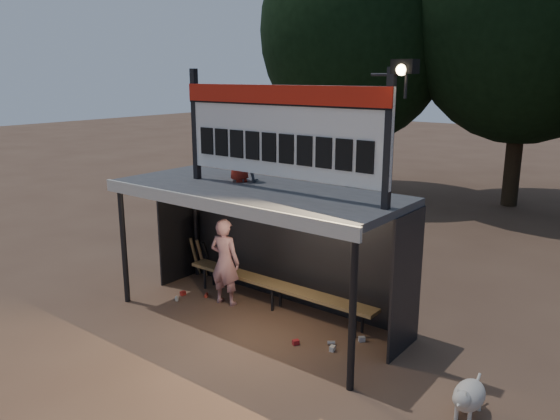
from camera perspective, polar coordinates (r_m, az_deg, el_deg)
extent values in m
plane|color=brown|center=(9.66, -2.44, -11.28)|extent=(80.00, 80.00, 0.00)
imported|color=silver|center=(10.01, -5.77, -5.41)|extent=(0.65, 0.48, 1.62)
imported|color=slate|center=(9.42, -3.68, 5.78)|extent=(0.57, 0.54, 0.92)
imported|color=#A9261A|center=(9.44, -4.29, 5.96)|extent=(0.56, 0.56, 0.98)
cube|color=#3D3D40|center=(8.94, -2.59, 1.94)|extent=(5.00, 2.00, 0.12)
cube|color=silver|center=(8.21, -7.19, 0.48)|extent=(5.10, 0.06, 0.20)
cylinder|color=black|center=(10.36, -16.01, -3.54)|extent=(0.10, 0.10, 2.20)
cylinder|color=black|center=(7.28, 7.59, -10.70)|extent=(0.10, 0.10, 2.20)
cylinder|color=black|center=(11.46, -8.79, -1.48)|extent=(0.10, 0.10, 2.20)
cylinder|color=black|center=(8.77, 13.58, -6.59)|extent=(0.10, 0.10, 2.20)
cube|color=black|center=(9.99, 1.20, -3.63)|extent=(5.00, 0.04, 2.20)
cube|color=black|center=(11.27, -10.61, -1.82)|extent=(0.04, 1.00, 2.20)
cube|color=black|center=(8.39, 13.07, -7.52)|extent=(0.04, 1.00, 2.20)
cylinder|color=black|center=(9.73, 1.23, 2.28)|extent=(5.00, 0.06, 0.06)
cube|color=black|center=(9.71, -8.82, 8.78)|extent=(0.10, 0.10, 1.90)
cube|color=black|center=(7.48, 11.30, 7.17)|extent=(0.10, 0.10, 1.90)
cube|color=white|center=(8.47, -0.05, 8.21)|extent=(3.80, 0.08, 1.40)
cube|color=#B81B0D|center=(8.39, -0.27, 11.99)|extent=(3.80, 0.04, 0.28)
cube|color=black|center=(8.39, -0.29, 10.96)|extent=(3.80, 0.02, 0.03)
cube|color=black|center=(9.47, -7.63, 7.18)|extent=(0.27, 0.03, 0.45)
cube|color=black|center=(9.23, -6.14, 7.05)|extent=(0.27, 0.03, 0.45)
cube|color=black|center=(9.00, -4.56, 6.90)|extent=(0.27, 0.03, 0.45)
cube|color=black|center=(8.78, -2.90, 6.75)|extent=(0.27, 0.03, 0.45)
cube|color=black|center=(8.56, -1.16, 6.58)|extent=(0.27, 0.03, 0.45)
cube|color=black|center=(8.35, 0.66, 6.40)|extent=(0.27, 0.03, 0.45)
cube|color=black|center=(8.16, 2.58, 6.20)|extent=(0.27, 0.03, 0.45)
cube|color=black|center=(7.97, 4.59, 5.98)|extent=(0.27, 0.03, 0.45)
cube|color=black|center=(7.79, 6.69, 5.75)|extent=(0.27, 0.03, 0.45)
cube|color=black|center=(7.62, 8.89, 5.50)|extent=(0.27, 0.03, 0.45)
cylinder|color=black|center=(7.46, 11.27, 13.70)|extent=(0.50, 0.04, 0.04)
cylinder|color=black|center=(7.35, 12.99, 12.45)|extent=(0.04, 0.04, 0.30)
cube|color=black|center=(7.30, 12.93, 14.41)|extent=(0.30, 0.22, 0.18)
sphere|color=#FFD88C|center=(7.22, 12.60, 14.12)|extent=(0.14, 0.14, 0.14)
cube|color=olive|center=(9.87, -0.39, -7.85)|extent=(4.00, 0.35, 0.06)
cylinder|color=black|center=(10.94, -7.86, -7.03)|extent=(0.05, 0.05, 0.45)
cylinder|color=black|center=(11.09, -6.97, -6.69)|extent=(0.05, 0.05, 0.45)
cylinder|color=black|center=(9.87, -0.82, -9.27)|extent=(0.05, 0.05, 0.45)
cylinder|color=black|center=(10.05, 0.04, -8.84)|extent=(0.05, 0.05, 0.45)
cylinder|color=black|center=(9.01, 7.85, -11.80)|extent=(0.05, 0.05, 0.45)
cylinder|color=black|center=(9.20, 8.62, -11.26)|extent=(0.05, 0.05, 0.45)
cylinder|color=black|center=(19.39, 7.63, 7.19)|extent=(0.50, 0.50, 3.74)
ellipsoid|color=black|center=(19.31, 8.00, 18.03)|extent=(6.46, 6.46, 7.48)
cylinder|color=#302215|center=(18.86, 23.36, 6.66)|extent=(0.50, 0.50, 4.18)
ellipsoid|color=black|center=(18.86, 24.62, 19.04)|extent=(7.22, 7.22, 8.36)
ellipsoid|color=beige|center=(7.49, 19.16, -17.83)|extent=(0.36, 0.58, 0.36)
sphere|color=beige|center=(7.21, 18.46, -18.26)|extent=(0.22, 0.22, 0.22)
cone|color=silver|center=(7.14, 18.16, -18.77)|extent=(0.10, 0.10, 0.10)
cone|color=beige|center=(7.16, 18.07, -17.56)|extent=(0.06, 0.06, 0.07)
cone|color=beige|center=(7.13, 18.86, -17.75)|extent=(0.06, 0.06, 0.07)
cylinder|color=beige|center=(7.46, 17.96, -19.51)|extent=(0.05, 0.05, 0.18)
cylinder|color=beige|center=(7.42, 19.18, -19.81)|extent=(0.05, 0.05, 0.18)
cylinder|color=#F1E3D0|center=(7.75, 18.92, -18.21)|extent=(0.05, 0.05, 0.18)
cylinder|color=silver|center=(7.71, 20.10, -18.49)|extent=(0.05, 0.05, 0.18)
cylinder|color=beige|center=(7.70, 19.97, -16.35)|extent=(0.04, 0.16, 0.14)
cylinder|color=#987747|center=(11.59, -8.88, -4.77)|extent=(0.07, 0.27, 0.84)
cylinder|color=#967146|center=(11.45, -8.19, -4.98)|extent=(0.07, 0.30, 0.83)
cylinder|color=black|center=(11.31, -7.48, -5.19)|extent=(0.08, 0.33, 0.83)
cube|color=#A3221C|center=(10.75, -10.11, -8.56)|extent=(0.08, 0.11, 0.08)
cylinder|color=#A8A8AD|center=(8.83, 5.38, -13.65)|extent=(0.14, 0.12, 0.07)
cube|color=silver|center=(8.66, 5.49, -14.20)|extent=(0.09, 0.11, 0.08)
cylinder|color=red|center=(10.61, -7.71, -8.82)|extent=(0.13, 0.14, 0.07)
cube|color=#A4A4A8|center=(8.99, 8.54, -13.20)|extent=(0.12, 0.12, 0.08)
cylinder|color=beige|center=(10.54, -10.74, -9.08)|extent=(0.13, 0.13, 0.07)
cube|color=#A51C1F|center=(8.80, 1.66, -13.66)|extent=(0.11, 0.12, 0.08)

